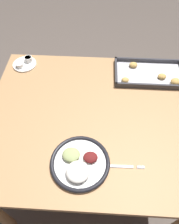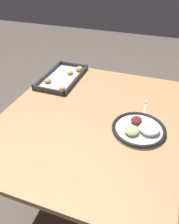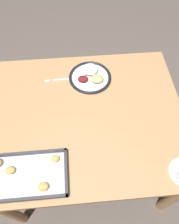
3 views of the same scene
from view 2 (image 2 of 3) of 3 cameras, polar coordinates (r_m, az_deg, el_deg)
name	(u,v)px [view 2 (image 2 of 3)]	position (r m, az deg, el deg)	size (l,w,h in m)	color
ground_plane	(90,191)	(1.77, 0.14, -19.96)	(8.00, 8.00, 0.00)	#564C44
dining_table	(90,129)	(1.29, 0.18, -4.34)	(1.15, 0.97, 0.73)	#AD7F51
dinner_plate	(140,129)	(1.15, 12.97, -4.29)	(0.28, 0.28, 0.05)	white
fork	(144,111)	(1.29, 14.14, 0.24)	(0.22, 0.02, 0.00)	silver
baking_tray	(63,77)	(1.60, -6.90, 9.04)	(0.43, 0.24, 0.04)	#333338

